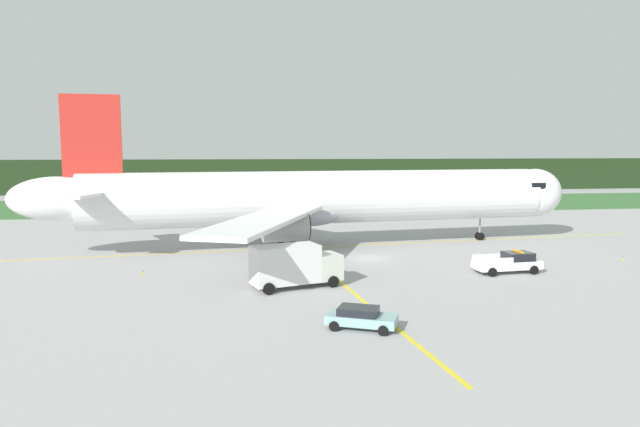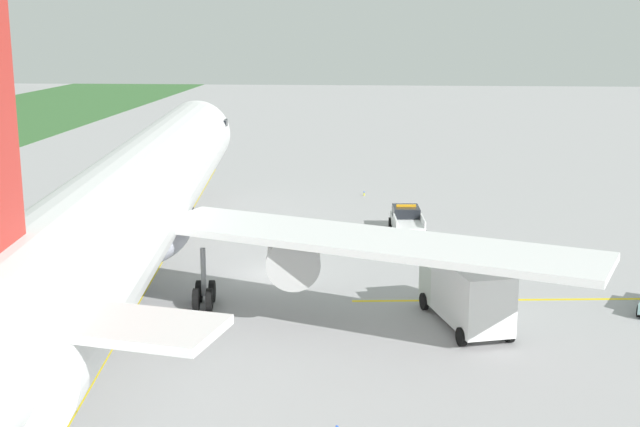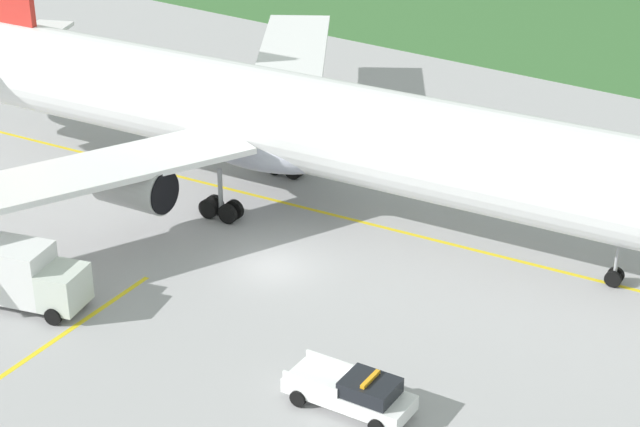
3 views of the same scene
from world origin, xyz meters
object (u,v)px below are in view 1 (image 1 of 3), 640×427
Objects in this scene: apron_cone at (474,265)px; ops_pickup_truck at (509,262)px; airliner at (320,198)px; catering_truck at (294,265)px; staff_car at (361,317)px.

ops_pickup_truck is at bearing -42.52° from apron_cone.
airliner reaches higher than ops_pickup_truck.
apron_cone is (-2.26, 2.08, -0.60)m from ops_pickup_truck.
staff_car is at bearing -74.52° from catering_truck.
catering_truck reaches higher than ops_pickup_truck.
catering_truck is at bearing -172.78° from ops_pickup_truck.
catering_truck reaches higher than staff_car.
airliner is at bearing 86.40° from staff_car.
airliner is at bearing 132.54° from apron_cone.
catering_truck reaches higher than apron_cone.
catering_truck is (-4.66, -17.58, -3.56)m from airliner.
ops_pickup_truck is 20.57m from staff_car.
catering_truck is 10.91m from staff_car.
apron_cone is (13.79, 14.94, -0.40)m from staff_car.
ops_pickup_truck is at bearing -46.73° from airliner.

